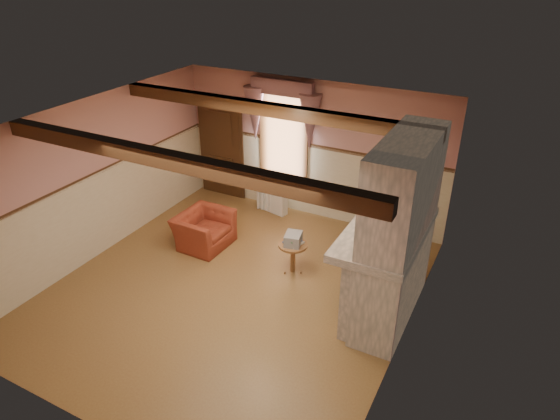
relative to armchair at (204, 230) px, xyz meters
The scene contains 26 objects.
floor 1.56m from the armchair, 37.29° to the right, with size 5.50×6.00×0.01m, color brown.
ceiling 2.91m from the armchair, 37.29° to the right, with size 5.50×6.00×0.01m, color silver.
wall_back 2.64m from the armchair, 59.76° to the left, with size 5.50×0.02×2.80m, color tan.
wall_front 4.25m from the armchair, 72.84° to the right, with size 5.50×0.02×2.80m, color tan.
wall_left 2.09m from the armchair, 149.06° to the right, with size 0.02×6.00×2.80m, color tan.
wall_right 4.21m from the armchair, 13.11° to the right, with size 0.02×6.00×2.80m, color tan.
wainscot 1.58m from the armchair, 37.29° to the right, with size 5.50×6.00×1.50m, color beige, non-canonical shape.
chair_rail 1.93m from the armchair, 37.29° to the right, with size 5.50×6.00×0.08m, color black, non-canonical shape.
firebox 3.23m from the armchair, ahead, with size 0.20×0.95×0.90m, color black.
armchair is the anchor object (origin of this frame).
side_table 1.85m from the armchair, ahead, with size 0.50×0.50×0.55m, color brown.
book_stack 1.88m from the armchair, ahead, with size 0.26×0.32×0.20m, color #B7AD8C.
radiator 1.84m from the armchair, 74.84° to the left, with size 0.70×0.18×0.60m, color silver.
bowl 3.66m from the armchair, ahead, with size 0.33×0.33×0.08m, color brown.
mantel_clock 3.66m from the armchair, ahead, with size 0.14×0.24×0.20m, color black.
oil_lamp 3.68m from the armchair, ahead, with size 0.11×0.11×0.28m, color gold.
candle_red 3.73m from the armchair, 12.36° to the right, with size 0.06×0.06×0.16m, color #B0152A.
jar_yellow 3.76m from the armchair, 14.64° to the right, with size 0.06×0.06×0.12m, color gold.
fireplace 3.81m from the armchair, ahead, with size 0.85×2.00×2.80m, color gray.
mantel 3.62m from the armchair, ahead, with size 1.05×2.05×0.12m, color gray.
overmantel_mirror 3.68m from the armchair, ahead, with size 0.06×1.44×1.04m, color silver.
door 2.32m from the armchair, 113.77° to the left, with size 1.10×0.10×2.10m, color black.
window 2.52m from the armchair, 73.38° to the left, with size 1.06×0.08×2.02m, color white.
window_drapes 2.82m from the armchair, 72.66° to the left, with size 1.30×0.14×1.40m, color gray.
ceiling_beam_front 3.41m from the armchair, 60.29° to the right, with size 5.50×0.18×0.20m, color black.
ceiling_beam_back 2.69m from the armchair, 12.90° to the left, with size 5.50×0.18×0.20m, color black.
Camera 1 is at (3.73, -5.52, 4.96)m, focal length 32.00 mm.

